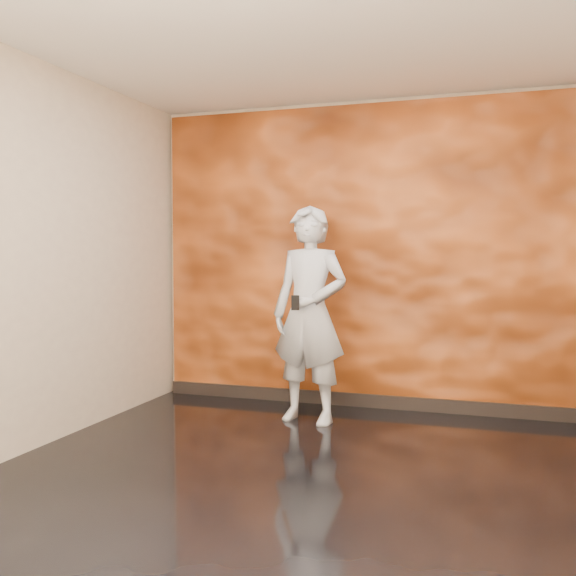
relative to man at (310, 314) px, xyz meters
name	(u,v)px	position (x,y,z in m)	size (l,w,h in m)	color
room	(304,254)	(0.34, -1.28, 0.50)	(4.02, 4.02, 2.81)	black
feature_wall	(366,256)	(0.34, 0.68, 0.48)	(3.90, 0.06, 2.75)	orange
baseboard	(364,400)	(0.34, 0.64, -0.84)	(3.90, 0.04, 0.12)	black
man	(310,314)	(0.00, 0.00, 0.00)	(0.66, 0.43, 1.80)	#90949D
phone	(295,303)	(-0.05, -0.24, 0.11)	(0.06, 0.01, 0.12)	black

